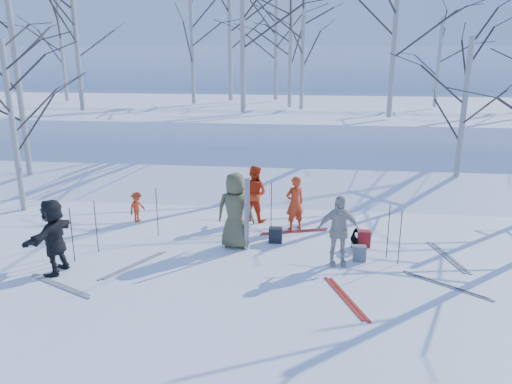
# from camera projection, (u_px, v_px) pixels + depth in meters

# --- Properties ---
(ground) EXTENTS (120.00, 120.00, 0.00)m
(ground) POSITION_uv_depth(u_px,v_px,m) (249.00, 262.00, 11.89)
(ground) COLOR white
(ground) RESTS_ON ground
(snow_ramp) EXTENTS (70.00, 9.49, 4.12)m
(snow_ramp) POSITION_uv_depth(u_px,v_px,m) (273.00, 181.00, 18.53)
(snow_ramp) COLOR white
(snow_ramp) RESTS_ON ground
(snow_plateau) EXTENTS (70.00, 18.00, 2.20)m
(snow_plateau) POSITION_uv_depth(u_px,v_px,m) (287.00, 120.00, 27.83)
(snow_plateau) COLOR white
(snow_plateau) RESTS_ON ground
(far_hill) EXTENTS (90.00, 30.00, 6.00)m
(far_hill) POSITION_uv_depth(u_px,v_px,m) (299.00, 79.00, 47.57)
(far_hill) COLOR white
(far_hill) RESTS_ON ground
(skier_olive_center) EXTENTS (1.01, 0.71, 1.95)m
(skier_olive_center) POSITION_uv_depth(u_px,v_px,m) (235.00, 210.00, 12.53)
(skier_olive_center) COLOR brown
(skier_olive_center) RESTS_ON ground
(skier_red_north) EXTENTS (0.67, 0.61, 1.54)m
(skier_red_north) POSITION_uv_depth(u_px,v_px,m) (295.00, 203.00, 13.79)
(skier_red_north) COLOR red
(skier_red_north) RESTS_ON ground
(skier_redor_behind) EXTENTS (0.99, 0.91, 1.65)m
(skier_redor_behind) POSITION_uv_depth(u_px,v_px,m) (254.00, 193.00, 14.55)
(skier_redor_behind) COLOR red
(skier_redor_behind) RESTS_ON ground
(skier_red_seated) EXTENTS (0.53, 0.66, 0.89)m
(skier_red_seated) POSITION_uv_depth(u_px,v_px,m) (137.00, 207.00, 14.52)
(skier_red_seated) COLOR red
(skier_red_seated) RESTS_ON ground
(skier_cream_east) EXTENTS (1.03, 0.52, 1.69)m
(skier_cream_east) POSITION_uv_depth(u_px,v_px,m) (338.00, 230.00, 11.53)
(skier_cream_east) COLOR beige
(skier_cream_east) RESTS_ON ground
(skier_grey_west) EXTENTS (0.68, 1.65, 1.73)m
(skier_grey_west) POSITION_uv_depth(u_px,v_px,m) (54.00, 236.00, 11.11)
(skier_grey_west) COLOR black
(skier_grey_west) RESTS_ON ground
(dog) EXTENTS (0.37, 0.63, 0.50)m
(dog) POSITION_uv_depth(u_px,v_px,m) (356.00, 241.00, 12.52)
(dog) COLOR black
(dog) RESTS_ON ground
(upright_ski_left) EXTENTS (0.09, 0.16, 1.90)m
(upright_ski_left) POSITION_uv_depth(u_px,v_px,m) (246.00, 215.00, 12.27)
(upright_ski_left) COLOR silver
(upright_ski_left) RESTS_ON ground
(upright_ski_right) EXTENTS (0.14, 0.23, 1.89)m
(upright_ski_right) POSITION_uv_depth(u_px,v_px,m) (248.00, 214.00, 12.33)
(upright_ski_right) COLOR silver
(upright_ski_right) RESTS_ON ground
(ski_pair_a) EXTENTS (2.02, 2.09, 0.02)m
(ski_pair_a) POSITION_uv_depth(u_px,v_px,m) (446.00, 285.00, 10.69)
(ski_pair_a) COLOR silver
(ski_pair_a) RESTS_ON ground
(ski_pair_b) EXTENTS (1.47, 2.03, 0.02)m
(ski_pair_b) POSITION_uv_depth(u_px,v_px,m) (346.00, 298.00, 10.16)
(ski_pair_b) COLOR #A32217
(ski_pair_b) RESTS_ON ground
(ski_pair_c) EXTENTS (1.81, 2.07, 0.02)m
(ski_pair_c) POSITION_uv_depth(u_px,v_px,m) (134.00, 265.00, 11.69)
(ski_pair_c) COLOR silver
(ski_pair_c) RESTS_ON ground
(ski_pair_d) EXTENTS (1.71, 2.06, 0.02)m
(ski_pair_d) POSITION_uv_depth(u_px,v_px,m) (60.00, 286.00, 10.69)
(ski_pair_d) COLOR silver
(ski_pair_d) RESTS_ON ground
(ski_pair_e) EXTENTS (1.31, 2.02, 0.02)m
(ski_pair_e) POSITION_uv_depth(u_px,v_px,m) (294.00, 232.00, 13.81)
(ski_pair_e) COLOR #A32217
(ski_pair_e) RESTS_ON ground
(ski_pair_f) EXTENTS (1.06, 1.99, 0.02)m
(ski_pair_f) POSITION_uv_depth(u_px,v_px,m) (448.00, 257.00, 12.14)
(ski_pair_f) COLOR silver
(ski_pair_f) RESTS_ON ground
(ski_pole_a) EXTENTS (0.02, 0.02, 1.34)m
(ski_pole_a) POSITION_uv_depth(u_px,v_px,m) (61.00, 230.00, 12.07)
(ski_pole_a) COLOR black
(ski_pole_a) RESTS_ON ground
(ski_pole_b) EXTENTS (0.02, 0.02, 1.34)m
(ski_pole_b) POSITION_uv_depth(u_px,v_px,m) (157.00, 212.00, 13.35)
(ski_pole_b) COLOR black
(ski_pole_b) RESTS_ON ground
(ski_pole_c) EXTENTS (0.02, 0.02, 1.34)m
(ski_pole_c) POSITION_uv_depth(u_px,v_px,m) (271.00, 206.00, 13.86)
(ski_pole_c) COLOR black
(ski_pole_c) RESTS_ON ground
(ski_pole_d) EXTENTS (0.02, 0.02, 1.34)m
(ski_pole_d) POSITION_uv_depth(u_px,v_px,m) (96.00, 227.00, 12.28)
(ski_pole_d) COLOR black
(ski_pole_d) RESTS_ON ground
(ski_pole_e) EXTENTS (0.02, 0.02, 1.34)m
(ski_pole_e) POSITION_uv_depth(u_px,v_px,m) (388.00, 231.00, 11.96)
(ski_pole_e) COLOR black
(ski_pole_e) RESTS_ON ground
(ski_pole_f) EXTENTS (0.02, 0.02, 1.34)m
(ski_pole_f) POSITION_uv_depth(u_px,v_px,m) (72.00, 235.00, 11.71)
(ski_pole_f) COLOR black
(ski_pole_f) RESTS_ON ground
(ski_pole_g) EXTENTS (0.02, 0.02, 1.34)m
(ski_pole_g) POSITION_uv_depth(u_px,v_px,m) (400.00, 238.00, 11.58)
(ski_pole_g) COLOR black
(ski_pole_g) RESTS_ON ground
(backpack_red) EXTENTS (0.32, 0.22, 0.42)m
(backpack_red) POSITION_uv_depth(u_px,v_px,m) (364.00, 238.00, 12.77)
(backpack_red) COLOR maroon
(backpack_red) RESTS_ON ground
(backpack_grey) EXTENTS (0.30, 0.20, 0.38)m
(backpack_grey) POSITION_uv_depth(u_px,v_px,m) (360.00, 253.00, 11.90)
(backpack_grey) COLOR slate
(backpack_grey) RESTS_ON ground
(backpack_dark) EXTENTS (0.34, 0.24, 0.40)m
(backpack_dark) POSITION_uv_depth(u_px,v_px,m) (276.00, 235.00, 13.03)
(backpack_dark) COLOR black
(backpack_dark) RESTS_ON ground
(birch_plateau_b) EXTENTS (5.94, 5.94, 7.63)m
(birch_plateau_b) POSITION_uv_depth(u_px,v_px,m) (243.00, 19.00, 20.45)
(birch_plateau_b) COLOR silver
(birch_plateau_b) RESTS_ON snow_plateau
(birch_plateau_d) EXTENTS (5.22, 5.22, 6.60)m
(birch_plateau_d) POSITION_uv_depth(u_px,v_px,m) (395.00, 31.00, 19.17)
(birch_plateau_d) COLOR silver
(birch_plateau_d) RESTS_ON snow_plateau
(birch_plateau_e) EXTENTS (4.25, 4.25, 5.21)m
(birch_plateau_e) POSITION_uv_depth(u_px,v_px,m) (62.00, 49.00, 25.43)
(birch_plateau_e) COLOR silver
(birch_plateau_e) RESTS_ON snow_plateau
(birch_plateau_f) EXTENTS (5.74, 5.74, 7.34)m
(birch_plateau_f) POSITION_uv_depth(u_px,v_px,m) (230.00, 28.00, 25.38)
(birch_plateau_f) COLOR silver
(birch_plateau_f) RESTS_ON snow_plateau
(birch_plateau_g) EXTENTS (4.06, 4.06, 4.95)m
(birch_plateau_g) POSITION_uv_depth(u_px,v_px,m) (290.00, 53.00, 22.73)
(birch_plateau_g) COLOR silver
(birch_plateau_g) RESTS_ON snow_plateau
(birch_plateau_h) EXTENTS (3.43, 3.43, 4.04)m
(birch_plateau_h) POSITION_uv_depth(u_px,v_px,m) (439.00, 63.00, 23.07)
(birch_plateau_h) COLOR silver
(birch_plateau_h) RESTS_ON snow_plateau
(birch_plateau_i) EXTENTS (5.15, 5.15, 6.50)m
(birch_plateau_i) POSITION_uv_depth(u_px,v_px,m) (76.00, 34.00, 21.38)
(birch_plateau_i) COLOR silver
(birch_plateau_i) RESTS_ON snow_plateau
(birch_plateau_j) EXTENTS (4.44, 4.44, 5.49)m
(birch_plateau_j) POSITION_uv_depth(u_px,v_px,m) (192.00, 46.00, 24.14)
(birch_plateau_j) COLOR silver
(birch_plateau_j) RESTS_ON snow_plateau
(birch_plateau_k) EXTENTS (4.77, 4.77, 5.95)m
(birch_plateau_k) POSITION_uv_depth(u_px,v_px,m) (276.00, 42.00, 25.91)
(birch_plateau_k) COLOR silver
(birch_plateau_k) RESTS_ON snow_plateau
(birch_plateau_l) EXTENTS (4.20, 4.20, 5.14)m
(birch_plateau_l) POSITION_uv_depth(u_px,v_px,m) (303.00, 50.00, 22.00)
(birch_plateau_l) COLOR silver
(birch_plateau_l) RESTS_ON snow_plateau
(birch_edge_a) EXTENTS (4.20, 4.20, 5.15)m
(birch_edge_a) POSITION_uv_depth(u_px,v_px,m) (13.00, 129.00, 14.94)
(birch_edge_a) COLOR silver
(birch_edge_a) RESTS_ON ground
(birch_edge_d) EXTENTS (5.37, 5.37, 6.81)m
(birch_edge_d) POSITION_uv_depth(u_px,v_px,m) (20.00, 92.00, 17.30)
(birch_edge_d) COLOR silver
(birch_edge_d) RESTS_ON ground
(birch_edge_e) EXTENTS (4.29, 4.29, 5.26)m
(birch_edge_e) POSITION_uv_depth(u_px,v_px,m) (463.00, 119.00, 16.51)
(birch_edge_e) COLOR silver
(birch_edge_e) RESTS_ON ground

